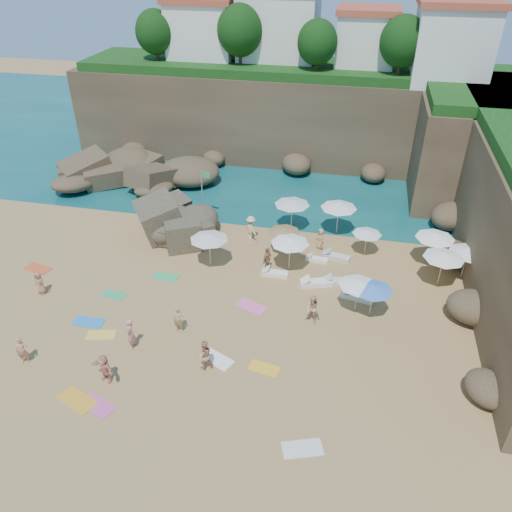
% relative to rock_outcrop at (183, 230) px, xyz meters
% --- Properties ---
extents(ground, '(120.00, 120.00, 0.00)m').
position_rel_rock_outcrop_xyz_m(ground, '(4.79, -8.32, 0.00)').
color(ground, tan).
rests_on(ground, ground).
extents(seawater, '(120.00, 120.00, 0.00)m').
position_rel_rock_outcrop_xyz_m(seawater, '(4.79, 21.68, 0.00)').
color(seawater, '#0C4751').
rests_on(seawater, ground).
extents(cliff_back, '(44.00, 8.00, 8.00)m').
position_rel_rock_outcrop_xyz_m(cliff_back, '(6.79, 16.68, 4.00)').
color(cliff_back, brown).
rests_on(cliff_back, ground).
extents(cliff_corner, '(10.00, 12.00, 8.00)m').
position_rel_rock_outcrop_xyz_m(cliff_corner, '(21.79, 11.68, 4.00)').
color(cliff_corner, brown).
rests_on(cliff_corner, ground).
extents(rock_promontory, '(12.00, 7.00, 2.00)m').
position_rel_rock_outcrop_xyz_m(rock_promontory, '(-6.21, 7.68, 0.00)').
color(rock_promontory, brown).
rests_on(rock_promontory, ground).
extents(clifftop_buildings, '(28.48, 9.48, 7.00)m').
position_rel_rock_outcrop_xyz_m(clifftop_buildings, '(7.75, 17.47, 11.24)').
color(clifftop_buildings, white).
rests_on(clifftop_buildings, cliff_back).
extents(clifftop_trees, '(35.60, 23.82, 4.40)m').
position_rel_rock_outcrop_xyz_m(clifftop_trees, '(9.57, 11.20, 11.26)').
color(clifftop_trees, '#11380F').
rests_on(clifftop_trees, ground).
extents(marina_masts, '(3.10, 0.10, 6.00)m').
position_rel_rock_outcrop_xyz_m(marina_masts, '(-11.71, 21.68, 3.00)').
color(marina_masts, white).
rests_on(marina_masts, ground).
extents(rock_outcrop, '(7.49, 5.66, 2.97)m').
position_rel_rock_outcrop_xyz_m(rock_outcrop, '(0.00, 0.00, 0.00)').
color(rock_outcrop, '#696048').
rests_on(rock_outcrop, ground).
extents(flag_pole, '(0.77, 0.24, 3.97)m').
position_rel_rock_outcrop_xyz_m(flag_pole, '(1.06, 2.26, 2.54)').
color(flag_pole, silver).
rests_on(flag_pole, ground).
extents(parasol_0, '(2.54, 2.54, 2.41)m').
position_rel_rock_outcrop_xyz_m(parasol_0, '(3.37, -4.04, 2.21)').
color(parasol_0, silver).
rests_on(parasol_0, ground).
extents(parasol_1, '(2.61, 2.61, 2.47)m').
position_rel_rock_outcrop_xyz_m(parasol_1, '(7.94, 1.93, 2.27)').
color(parasol_1, silver).
rests_on(parasol_1, ground).
extents(parasol_2, '(2.64, 2.64, 2.50)m').
position_rel_rock_outcrop_xyz_m(parasol_2, '(11.35, 2.07, 2.29)').
color(parasol_2, silver).
rests_on(parasol_2, ground).
extents(parasol_3, '(2.57, 2.57, 2.43)m').
position_rel_rock_outcrop_xyz_m(parasol_3, '(17.84, -0.78, 2.23)').
color(parasol_3, silver).
rests_on(parasol_3, ground).
extents(parasol_4, '(2.00, 2.00, 1.89)m').
position_rel_rock_outcrop_xyz_m(parasol_4, '(13.49, -0.40, 1.73)').
color(parasol_4, silver).
rests_on(parasol_4, ground).
extents(parasol_5, '(2.52, 2.52, 2.38)m').
position_rel_rock_outcrop_xyz_m(parasol_5, '(8.62, -3.36, 2.18)').
color(parasol_5, silver).
rests_on(parasol_5, ground).
extents(parasol_6, '(2.21, 2.21, 2.09)m').
position_rel_rock_outcrop_xyz_m(parasol_6, '(7.95, -1.61, 1.92)').
color(parasol_6, silver).
rests_on(parasol_6, ground).
extents(parasol_7, '(2.55, 2.55, 2.41)m').
position_rel_rock_outcrop_xyz_m(parasol_7, '(18.18, -3.12, 2.21)').
color(parasol_7, silver).
rests_on(parasol_7, ground).
extents(parasol_8, '(2.42, 2.42, 2.29)m').
position_rel_rock_outcrop_xyz_m(parasol_8, '(19.74, -2.03, 2.10)').
color(parasol_8, silver).
rests_on(parasol_8, ground).
extents(parasol_9, '(2.28, 2.28, 2.16)m').
position_rel_rock_outcrop_xyz_m(parasol_9, '(13.14, -6.82, 1.98)').
color(parasol_9, silver).
rests_on(parasol_9, ground).
extents(parasol_10, '(2.28, 2.28, 2.15)m').
position_rel_rock_outcrop_xyz_m(parasol_10, '(14.00, -7.09, 1.98)').
color(parasol_10, silver).
rests_on(parasol_10, ground).
extents(lounger_0, '(2.01, 1.01, 0.30)m').
position_rel_rock_outcrop_xyz_m(lounger_0, '(11.60, -1.49, 0.15)').
color(lounger_0, silver).
rests_on(lounger_0, ground).
extents(lounger_1, '(1.58, 0.68, 0.24)m').
position_rel_rock_outcrop_xyz_m(lounger_1, '(10.34, -2.03, 0.12)').
color(lounger_1, white).
rests_on(lounger_1, ground).
extents(lounger_2, '(2.15, 1.29, 0.32)m').
position_rel_rock_outcrop_xyz_m(lounger_2, '(10.61, -4.82, 0.16)').
color(lounger_2, white).
rests_on(lounger_2, ground).
extents(lounger_3, '(2.06, 1.02, 0.31)m').
position_rel_rock_outcrop_xyz_m(lounger_3, '(13.22, -5.72, 0.15)').
color(lounger_3, white).
rests_on(lounger_3, ground).
extents(lounger_4, '(1.90, 0.96, 0.28)m').
position_rel_rock_outcrop_xyz_m(lounger_4, '(11.93, -4.32, 0.14)').
color(lounger_4, silver).
rests_on(lounger_4, ground).
extents(lounger_5, '(1.75, 0.60, 0.27)m').
position_rel_rock_outcrop_xyz_m(lounger_5, '(7.84, -4.30, 0.14)').
color(lounger_5, white).
rests_on(lounger_5, ground).
extents(towel_1, '(1.93, 1.47, 0.03)m').
position_rel_rock_outcrop_xyz_m(towel_1, '(1.52, -16.67, 0.02)').
color(towel_1, '#D75397').
rests_on(towel_1, ground).
extents(towel_2, '(2.17, 1.64, 0.03)m').
position_rel_rock_outcrop_xyz_m(towel_2, '(0.42, -16.57, 0.02)').
color(towel_2, orange).
rests_on(towel_2, ground).
extents(towel_3, '(1.56, 0.94, 0.03)m').
position_rel_rock_outcrop_xyz_m(towel_3, '(-1.56, -8.52, 0.01)').
color(towel_3, '#2FA568').
rests_on(towel_3, ground).
extents(towel_4, '(1.73, 1.12, 0.03)m').
position_rel_rock_outcrop_xyz_m(towel_4, '(-0.61, -12.07, 0.01)').
color(towel_4, '#FFBD43').
rests_on(towel_4, ground).
extents(towel_5, '(1.99, 1.55, 0.03)m').
position_rel_rock_outcrop_xyz_m(towel_5, '(6.23, -12.52, 0.02)').
color(towel_5, white).
rests_on(towel_5, ground).
extents(towel_7, '(1.95, 1.28, 0.03)m').
position_rel_rock_outcrop_xyz_m(towel_7, '(-7.80, -6.93, 0.02)').
color(towel_7, '#D44E25').
rests_on(towel_7, ground).
extents(towel_8, '(1.80, 0.92, 0.03)m').
position_rel_rock_outcrop_xyz_m(towel_8, '(-1.82, -11.22, 0.02)').
color(towel_8, '#257ECA').
rests_on(towel_8, ground).
extents(towel_9, '(2.02, 1.52, 0.03)m').
position_rel_rock_outcrop_xyz_m(towel_9, '(7.05, -7.84, 0.02)').
color(towel_9, pink).
rests_on(towel_9, ground).
extents(towel_10, '(1.71, 1.08, 0.03)m').
position_rel_rock_outcrop_xyz_m(towel_10, '(8.80, -12.64, 0.01)').
color(towel_10, yellow).
rests_on(towel_10, ground).
extents(towel_11, '(1.78, 1.03, 0.03)m').
position_rel_rock_outcrop_xyz_m(towel_11, '(0.91, -6.04, 0.02)').
color(towel_11, '#31AC5F').
rests_on(towel_11, ground).
extents(towel_13, '(1.95, 1.41, 0.03)m').
position_rel_rock_outcrop_xyz_m(towel_13, '(11.37, -16.95, 0.02)').
color(towel_13, silver).
rests_on(towel_13, ground).
extents(person_stand_0, '(0.70, 0.58, 1.65)m').
position_rel_rock_outcrop_xyz_m(person_stand_0, '(-3.48, -14.81, 0.83)').
color(person_stand_0, tan).
rests_on(person_stand_0, ground).
extents(person_stand_1, '(1.05, 0.98, 1.72)m').
position_rel_rock_outcrop_xyz_m(person_stand_1, '(5.81, -13.18, 0.86)').
color(person_stand_1, tan).
rests_on(person_stand_1, ground).
extents(person_stand_2, '(1.19, 1.25, 1.89)m').
position_rel_rock_outcrop_xyz_m(person_stand_2, '(5.32, -0.21, 0.94)').
color(person_stand_2, '#F9C98D').
rests_on(person_stand_2, ground).
extents(person_stand_3, '(0.72, 1.13, 1.79)m').
position_rel_rock_outcrop_xyz_m(person_stand_3, '(7.24, -3.92, 0.90)').
color(person_stand_3, '#A67B53').
rests_on(person_stand_3, ground).
extents(person_stand_4, '(0.74, 0.88, 1.58)m').
position_rel_rock_outcrop_xyz_m(person_stand_4, '(10.36, -0.37, 0.79)').
color(person_stand_4, tan).
rests_on(person_stand_4, ground).
extents(person_stand_5, '(1.45, 0.96, 1.52)m').
position_rel_rock_outcrop_xyz_m(person_stand_5, '(1.57, 1.23, 0.76)').
color(person_stand_5, '#A56852').
rests_on(person_stand_5, ground).
extents(person_stand_6, '(0.50, 0.72, 1.88)m').
position_rel_rock_outcrop_xyz_m(person_stand_6, '(1.50, -12.56, 0.94)').
color(person_stand_6, tan).
rests_on(person_stand_6, ground).
extents(person_lie_2, '(1.10, 1.65, 0.40)m').
position_rel_rock_outcrop_xyz_m(person_lie_2, '(-5.98, -9.26, 0.20)').
color(person_lie_2, '#9B6E4D').
rests_on(person_lie_2, ground).
extents(person_lie_3, '(1.98, 2.04, 0.43)m').
position_rel_rock_outcrop_xyz_m(person_lie_3, '(1.24, -15.08, 0.21)').
color(person_lie_3, '#DF8A75').
rests_on(person_lie_3, ground).
extents(person_lie_4, '(0.66, 1.67, 0.39)m').
position_rel_rock_outcrop_xyz_m(person_lie_4, '(3.57, -10.83, 0.20)').
color(person_lie_4, tan).
rests_on(person_lie_4, ground).
extents(person_lie_5, '(1.57, 2.00, 0.68)m').
position_rel_rock_outcrop_xyz_m(person_lie_5, '(10.79, -8.47, 0.34)').
color(person_lie_5, tan).
rests_on(person_lie_5, ground).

